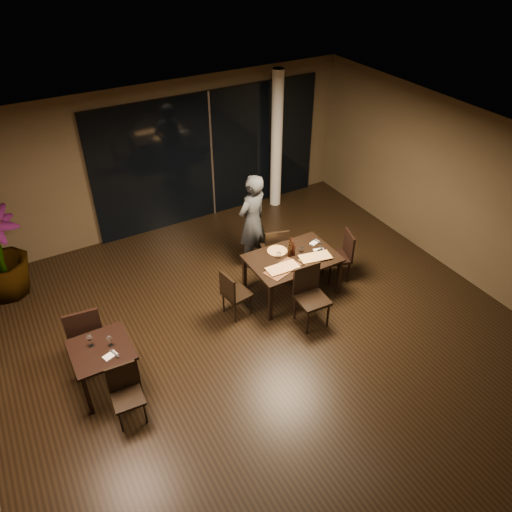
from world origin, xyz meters
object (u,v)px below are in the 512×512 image
at_px(side_table, 102,355).
at_px(chair_main_near, 310,292).
at_px(diner, 252,222).
at_px(bottle_b, 294,249).
at_px(bottle_c, 290,247).
at_px(chair_main_left, 233,292).
at_px(chair_main_far, 275,248).
at_px(chair_main_right, 342,253).
at_px(main_table, 292,261).
at_px(chair_side_near, 126,390).
at_px(bottle_a, 290,249).
at_px(chair_side_far, 85,331).

height_order(side_table, chair_main_near, chair_main_near).
distance_m(chair_main_near, diner, 1.87).
distance_m(bottle_b, bottle_c, 0.08).
bearing_deg(bottle_c, chair_main_left, -174.31).
relative_size(chair_main_far, bottle_b, 3.78).
bearing_deg(chair_main_right, bottle_c, -80.67).
xyz_separation_m(chair_main_right, bottle_c, (-1.02, 0.15, 0.40)).
height_order(main_table, chair_main_right, chair_main_right).
bearing_deg(chair_side_near, chair_main_right, 17.13).
bearing_deg(bottle_a, bottle_c, 35.46).
relative_size(bottle_a, bottle_b, 1.20).
bearing_deg(chair_main_far, bottle_a, 98.09).
relative_size(chair_side_far, bottle_a, 3.57).
xyz_separation_m(chair_main_far, chair_main_right, (0.96, -0.73, -0.00)).
relative_size(diner, bottle_c, 5.27).
distance_m(chair_side_far, bottle_c, 3.51).
bearing_deg(chair_side_far, chair_main_right, -176.52).
distance_m(chair_main_right, bottle_b, 1.04).
height_order(main_table, side_table, same).
xyz_separation_m(chair_side_near, bottle_b, (3.34, 1.16, 0.40)).
distance_m(chair_main_near, chair_main_left, 1.24).
distance_m(chair_main_far, chair_side_near, 3.79).
xyz_separation_m(chair_main_near, bottle_b, (0.19, 0.78, 0.30)).
height_order(chair_main_near, chair_side_near, chair_main_near).
distance_m(side_table, chair_main_right, 4.44).
height_order(main_table, chair_main_far, chair_main_far).
distance_m(chair_main_left, chair_side_near, 2.38).
bearing_deg(chair_main_far, bottle_c, 100.44).
height_order(main_table, chair_side_near, chair_side_near).
bearing_deg(chair_main_far, chair_main_left, 46.04).
bearing_deg(chair_main_near, chair_main_right, 32.69).
relative_size(chair_main_far, chair_main_right, 1.00).
height_order(chair_main_far, chair_main_right, chair_main_far).
xyz_separation_m(bottle_a, bottle_b, (0.07, -0.01, -0.02)).
bearing_deg(bottle_a, chair_main_far, 81.77).
relative_size(chair_main_right, bottle_b, 3.77).
relative_size(side_table, chair_side_far, 0.76).
height_order(main_table, bottle_c, bottle_c).
relative_size(chair_main_near, bottle_a, 3.45).
bearing_deg(chair_main_right, chair_main_left, -73.21).
xyz_separation_m(main_table, bottle_a, (-0.03, 0.06, 0.22)).
height_order(chair_side_far, bottle_c, bottle_c).
height_order(chair_main_far, bottle_a, bottle_a).
bearing_deg(bottle_b, bottle_c, 146.32).
bearing_deg(chair_main_near, bottle_b, 79.26).
distance_m(main_table, chair_main_near, 0.75).
bearing_deg(bottle_b, chair_side_near, -160.89).
bearing_deg(bottle_b, chair_main_far, 88.82).
bearing_deg(bottle_a, chair_side_far, 178.94).
xyz_separation_m(chair_main_left, chair_side_near, (-2.13, -1.07, -0.01)).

